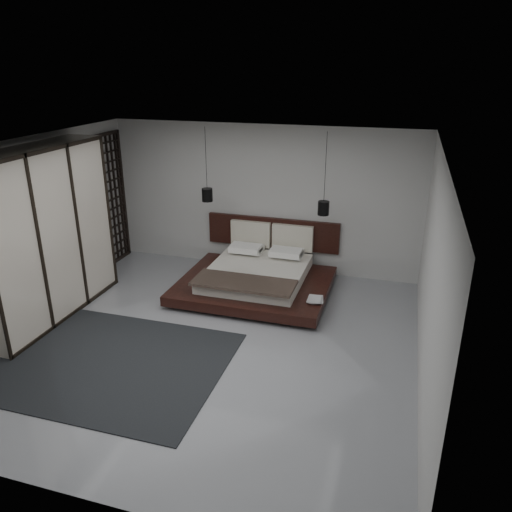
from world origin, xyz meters
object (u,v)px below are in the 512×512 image
(bed, at_px, (257,276))
(wardrobe, at_px, (42,235))
(rug, at_px, (100,361))
(pendant_right, at_px, (323,208))
(lattice_screen, at_px, (112,199))
(pendant_left, at_px, (207,195))

(bed, height_order, wardrobe, wardrobe)
(bed, distance_m, rug, 3.18)
(wardrobe, bearing_deg, pendant_right, 29.14)
(lattice_screen, distance_m, pendant_right, 4.24)
(wardrobe, bearing_deg, rug, -34.00)
(bed, xyz_separation_m, wardrobe, (-2.91, -1.83, 1.08))
(lattice_screen, height_order, bed, lattice_screen)
(pendant_left, bearing_deg, wardrobe, -129.72)
(pendant_right, relative_size, rug, 0.41)
(lattice_screen, xyz_separation_m, wardrobe, (0.25, -2.36, 0.05))
(pendant_left, distance_m, pendant_right, 2.14)
(bed, distance_m, pendant_right, 1.68)
(pendant_right, bearing_deg, pendant_left, 180.00)
(bed, bearing_deg, rug, -116.50)
(bed, xyz_separation_m, pendant_right, (1.07, 0.39, 1.24))
(rug, bearing_deg, pendant_left, 83.87)
(bed, height_order, pendant_right, pendant_right)
(pendant_right, distance_m, rug, 4.35)
(lattice_screen, relative_size, pendant_right, 1.84)
(pendant_left, relative_size, pendant_right, 0.95)
(rug, bearing_deg, wardrobe, 146.00)
(lattice_screen, distance_m, wardrobe, 2.38)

